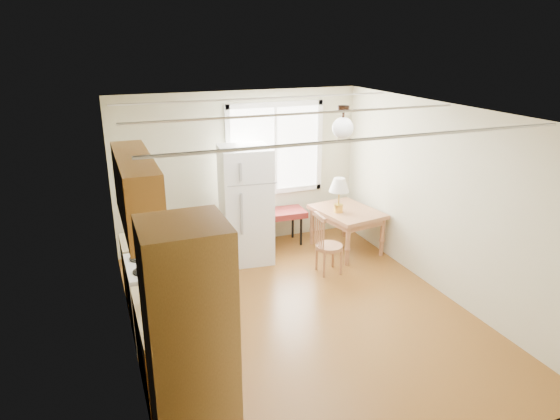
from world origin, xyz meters
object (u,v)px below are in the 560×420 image
refrigerator (246,205)px  bench (267,216)px  dining_table (347,216)px  chair (324,241)px

refrigerator → bench: refrigerator is taller
dining_table → chair: size_ratio=1.35×
chair → dining_table: bearing=43.1°
dining_table → refrigerator: bearing=161.5°
bench → chair: chair is taller
bench → chair: bearing=-68.7°
dining_table → chair: (-0.71, -0.63, -0.07)m
dining_table → bench: bearing=142.3°
refrigerator → chair: (0.89, -0.89, -0.37)m
refrigerator → chair: 1.31m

